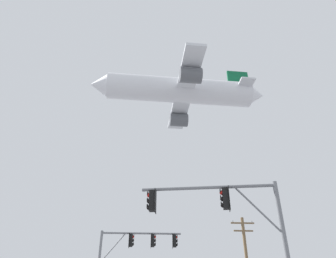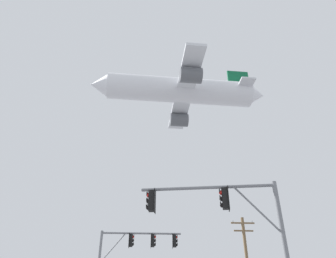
# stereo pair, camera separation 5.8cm
# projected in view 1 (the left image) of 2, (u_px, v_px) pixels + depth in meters

# --- Properties ---
(signal_pole_near) EXTENTS (5.84, 1.21, 6.26)m
(signal_pole_near) POSITION_uv_depth(u_px,v_px,m) (231.00, 219.00, 13.18)
(signal_pole_near) COLOR slate
(signal_pole_near) RESTS_ON ground
(signal_pole_far) EXTENTS (6.08, 0.47, 6.70)m
(signal_pole_far) POSITION_uv_depth(u_px,v_px,m) (131.00, 252.00, 23.37)
(signal_pole_far) COLOR slate
(signal_pole_far) RESTS_ON ground
(airplane) EXTENTS (29.75, 22.99, 8.13)m
(airplane) POSITION_uv_depth(u_px,v_px,m) (180.00, 91.00, 53.71)
(airplane) COLOR white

